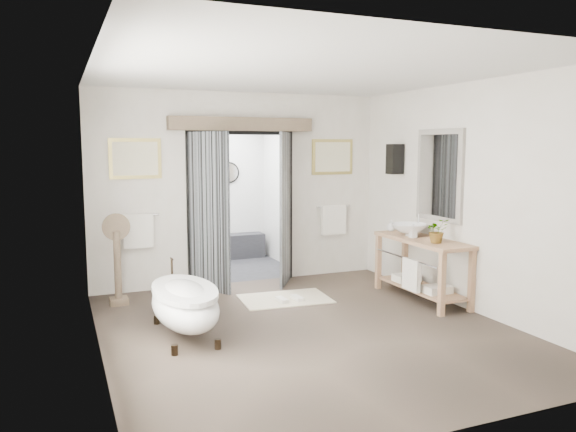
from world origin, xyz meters
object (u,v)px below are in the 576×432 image
Objects in this scene: clawfoot_tub at (185,304)px; rug at (285,299)px; vanity at (421,264)px; basin at (409,230)px.

clawfoot_tub is 1.89m from rug.
rug is (-1.71, 0.72, -0.50)m from vanity.
vanity is 3.23× the size of basin.
clawfoot_tub reaches higher than rug.
basin reaches higher than clawfoot_tub.
rug is at bearing 31.11° from clawfoot_tub.
rug is (1.59, 0.96, -0.36)m from clawfoot_tub.
basin is at bearing 8.71° from clawfoot_tub.
basin reaches higher than rug.
clawfoot_tub is at bearing -148.89° from rug.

